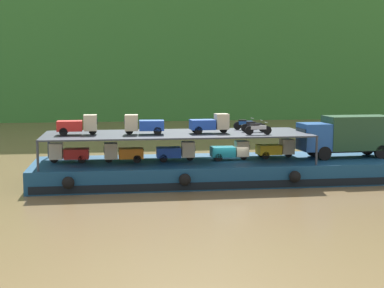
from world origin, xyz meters
The scene contains 15 objects.
ground_plane centered at (0.00, 0.00, 0.00)m, with size 400.00×400.00×0.00m, color brown.
cargo_barge centered at (0.00, -0.04, 0.75)m, with size 27.88×7.84×1.50m.
covered_lorry centered at (8.96, -0.13, 3.19)m, with size 7.92×2.55×3.10m.
cargo_rack centered at (-3.80, 0.00, 3.43)m, with size 18.68×6.40×2.00m.
mini_truck_lower_stern centered at (-11.41, 0.33, 2.19)m, with size 2.75×1.22×1.38m.
mini_truck_lower_aft centered at (-7.63, -0.06, 2.19)m, with size 2.77×1.24×1.38m.
mini_truck_lower_mid centered at (-3.82, 0.03, 2.19)m, with size 2.77×1.25×1.38m.
mini_truck_lower_fore centered at (0.08, -0.18, 2.19)m, with size 2.75×1.21×1.38m.
mini_truck_lower_bow centered at (3.68, 0.45, 2.19)m, with size 2.78×1.28×1.38m.
mini_truck_upper_stern centered at (-10.67, -0.16, 4.19)m, with size 2.75×1.22×1.38m.
mini_truck_upper_mid centered at (-6.18, -0.53, 4.19)m, with size 2.79×1.29×1.38m.
mini_truck_upper_fore centered at (-1.45, -0.43, 4.19)m, with size 2.80×1.30×1.38m.
motorcycle_upper_port centered at (1.64, -1.92, 3.93)m, with size 1.90×0.55×0.87m.
motorcycle_upper_centre centered at (1.84, 0.00, 3.93)m, with size 1.90×0.55×0.87m.
motorcycle_upper_stbd centered at (1.67, 1.92, 3.93)m, with size 1.90×0.55×0.87m.
Camera 1 is at (-8.35, -38.94, 7.56)m, focal length 51.79 mm.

